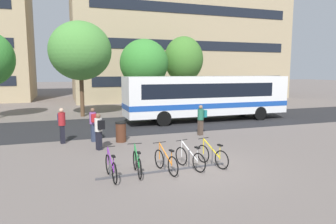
{
  "coord_description": "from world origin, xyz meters",
  "views": [
    {
      "loc": [
        -4.55,
        -10.14,
        3.56
      ],
      "look_at": [
        0.41,
        4.28,
        1.52
      ],
      "focal_mm": 32.5,
      "sensor_mm": 36.0,
      "label": 1
    }
  ],
  "objects_px": {
    "parked_bicycle_purple_0": "(111,168)",
    "street_tree_3": "(144,63)",
    "parked_bicycle_green_1": "(137,164)",
    "commuter_red_pack_0": "(93,122)",
    "parked_bicycle_orange_2": "(166,162)",
    "commuter_navy_pack_3": "(62,123)",
    "parked_bicycle_yellow_4": "(212,156)",
    "parked_bicycle_white_3": "(190,158)",
    "street_tree_2": "(184,59)",
    "city_bus": "(208,96)",
    "commuter_black_pack_1": "(99,129)",
    "street_tree_1": "(80,51)",
    "commuter_teal_pack_2": "(201,118)",
    "trash_bin": "(121,132)"
  },
  "relations": [
    {
      "from": "parked_bicycle_orange_2",
      "to": "commuter_navy_pack_3",
      "type": "distance_m",
      "value": 6.83
    },
    {
      "from": "parked_bicycle_orange_2",
      "to": "parked_bicycle_yellow_4",
      "type": "distance_m",
      "value": 1.9
    },
    {
      "from": "commuter_red_pack_0",
      "to": "commuter_teal_pack_2",
      "type": "height_order",
      "value": "commuter_red_pack_0"
    },
    {
      "from": "city_bus",
      "to": "street_tree_3",
      "type": "height_order",
      "value": "street_tree_3"
    },
    {
      "from": "parked_bicycle_orange_2",
      "to": "commuter_navy_pack_3",
      "type": "bearing_deg",
      "value": 20.65
    },
    {
      "from": "parked_bicycle_orange_2",
      "to": "commuter_black_pack_1",
      "type": "height_order",
      "value": "commuter_black_pack_1"
    },
    {
      "from": "parked_bicycle_green_1",
      "to": "commuter_black_pack_1",
      "type": "bearing_deg",
      "value": 16.79
    },
    {
      "from": "commuter_teal_pack_2",
      "to": "street_tree_2",
      "type": "distance_m",
      "value": 14.0
    },
    {
      "from": "parked_bicycle_white_3",
      "to": "street_tree_2",
      "type": "xyz_separation_m",
      "value": [
        7.02,
        18.14,
        4.34
      ]
    },
    {
      "from": "parked_bicycle_white_3",
      "to": "street_tree_1",
      "type": "xyz_separation_m",
      "value": [
        -2.92,
        14.85,
        4.74
      ]
    },
    {
      "from": "city_bus",
      "to": "commuter_navy_pack_3",
      "type": "relative_size",
      "value": 6.8
    },
    {
      "from": "city_bus",
      "to": "street_tree_2",
      "type": "distance_m",
      "value": 8.92
    },
    {
      "from": "parked_bicycle_white_3",
      "to": "street_tree_1",
      "type": "relative_size",
      "value": 0.23
    },
    {
      "from": "commuter_red_pack_0",
      "to": "commuter_black_pack_1",
      "type": "height_order",
      "value": "commuter_red_pack_0"
    },
    {
      "from": "parked_bicycle_purple_0",
      "to": "parked_bicycle_green_1",
      "type": "bearing_deg",
      "value": -83.98
    },
    {
      "from": "commuter_red_pack_0",
      "to": "street_tree_2",
      "type": "distance_m",
      "value": 16.44
    },
    {
      "from": "parked_bicycle_orange_2",
      "to": "commuter_red_pack_0",
      "type": "bearing_deg",
      "value": 9.03
    },
    {
      "from": "parked_bicycle_green_1",
      "to": "parked_bicycle_yellow_4",
      "type": "bearing_deg",
      "value": -85.47
    },
    {
      "from": "parked_bicycle_yellow_4",
      "to": "parked_bicycle_white_3",
      "type": "bearing_deg",
      "value": 76.73
    },
    {
      "from": "parked_bicycle_green_1",
      "to": "street_tree_1",
      "type": "bearing_deg",
      "value": 7.62
    },
    {
      "from": "commuter_teal_pack_2",
      "to": "trash_bin",
      "type": "height_order",
      "value": "commuter_teal_pack_2"
    },
    {
      "from": "commuter_navy_pack_3",
      "to": "trash_bin",
      "type": "relative_size",
      "value": 1.72
    },
    {
      "from": "parked_bicycle_green_1",
      "to": "parked_bicycle_orange_2",
      "type": "relative_size",
      "value": 1.01
    },
    {
      "from": "city_bus",
      "to": "parked_bicycle_orange_2",
      "type": "xyz_separation_m",
      "value": [
        -6.57,
        -9.93,
        -1.39
      ]
    },
    {
      "from": "parked_bicycle_yellow_4",
      "to": "commuter_red_pack_0",
      "type": "xyz_separation_m",
      "value": [
        -3.87,
        5.55,
        0.62
      ]
    },
    {
      "from": "parked_bicycle_yellow_4",
      "to": "commuter_black_pack_1",
      "type": "height_order",
      "value": "commuter_black_pack_1"
    },
    {
      "from": "parked_bicycle_yellow_4",
      "to": "parked_bicycle_purple_0",
      "type": "bearing_deg",
      "value": 76.39
    },
    {
      "from": "street_tree_1",
      "to": "commuter_teal_pack_2",
      "type": "bearing_deg",
      "value": -58.57
    },
    {
      "from": "parked_bicycle_yellow_4",
      "to": "commuter_navy_pack_3",
      "type": "distance_m",
      "value": 7.86
    },
    {
      "from": "commuter_navy_pack_3",
      "to": "street_tree_2",
      "type": "bearing_deg",
      "value": 125.69
    },
    {
      "from": "city_bus",
      "to": "parked_bicycle_yellow_4",
      "type": "distance_m",
      "value": 10.94
    },
    {
      "from": "parked_bicycle_orange_2",
      "to": "parked_bicycle_yellow_4",
      "type": "height_order",
      "value": "same"
    },
    {
      "from": "commuter_black_pack_1",
      "to": "street_tree_3",
      "type": "distance_m",
      "value": 14.58
    },
    {
      "from": "parked_bicycle_purple_0",
      "to": "commuter_navy_pack_3",
      "type": "distance_m",
      "value": 6.12
    },
    {
      "from": "parked_bicycle_purple_0",
      "to": "parked_bicycle_green_1",
      "type": "xyz_separation_m",
      "value": [
        0.92,
        0.16,
        0.0
      ]
    },
    {
      "from": "commuter_red_pack_0",
      "to": "commuter_black_pack_1",
      "type": "relative_size",
      "value": 1.03
    },
    {
      "from": "city_bus",
      "to": "parked_bicycle_green_1",
      "type": "relative_size",
      "value": 6.99
    },
    {
      "from": "commuter_red_pack_0",
      "to": "commuter_navy_pack_3",
      "type": "height_order",
      "value": "commuter_navy_pack_3"
    },
    {
      "from": "parked_bicycle_purple_0",
      "to": "street_tree_3",
      "type": "height_order",
      "value": "street_tree_3"
    },
    {
      "from": "parked_bicycle_yellow_4",
      "to": "commuter_teal_pack_2",
      "type": "relative_size",
      "value": 0.98
    },
    {
      "from": "commuter_teal_pack_2",
      "to": "parked_bicycle_green_1",
      "type": "bearing_deg",
      "value": 33.94
    },
    {
      "from": "parked_bicycle_green_1",
      "to": "commuter_teal_pack_2",
      "type": "xyz_separation_m",
      "value": [
        4.9,
        5.26,
        0.6
      ]
    },
    {
      "from": "parked_bicycle_purple_0",
      "to": "parked_bicycle_green_1",
      "type": "distance_m",
      "value": 0.94
    },
    {
      "from": "street_tree_1",
      "to": "street_tree_3",
      "type": "xyz_separation_m",
      "value": [
        5.61,
        2.06,
        -0.85
      ]
    },
    {
      "from": "parked_bicycle_purple_0",
      "to": "street_tree_3",
      "type": "xyz_separation_m",
      "value": [
        5.59,
        17.04,
        3.89
      ]
    },
    {
      "from": "commuter_red_pack_0",
      "to": "commuter_navy_pack_3",
      "type": "xyz_separation_m",
      "value": [
        -1.5,
        0.16,
        0.02
      ]
    },
    {
      "from": "parked_bicycle_green_1",
      "to": "commuter_red_pack_0",
      "type": "distance_m",
      "value": 5.69
    },
    {
      "from": "parked_bicycle_purple_0",
      "to": "commuter_red_pack_0",
      "type": "xyz_separation_m",
      "value": [
        -0.03,
        5.73,
        0.62
      ]
    },
    {
      "from": "commuter_navy_pack_3",
      "to": "commuter_black_pack_1",
      "type": "bearing_deg",
      "value": 27.98
    },
    {
      "from": "parked_bicycle_yellow_4",
      "to": "commuter_teal_pack_2",
      "type": "bearing_deg",
      "value": -37.19
    }
  ]
}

